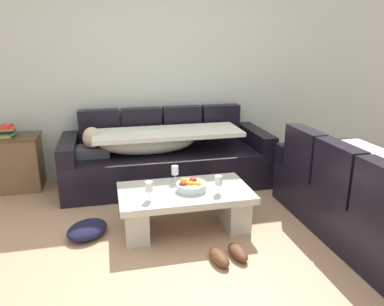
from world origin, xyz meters
TOP-DOWN VIEW (x-y plane):
  - ground_plane at (0.00, 0.00)m, footprint 14.00×14.00m
  - back_wall at (0.00, 2.15)m, footprint 9.00×0.10m
  - couch_along_wall at (0.08, 1.62)m, footprint 2.43×0.92m
  - couch_near_window at (1.65, -0.08)m, footprint 0.92×2.04m
  - coffee_table at (0.09, 0.46)m, footprint 1.20×0.68m
  - fruit_bowl at (0.15, 0.44)m, footprint 0.28×0.28m
  - wine_glass_near_left at (-0.25, 0.31)m, footprint 0.07×0.07m
  - wine_glass_near_right at (0.37, 0.32)m, footprint 0.07×0.07m
  - wine_glass_far_back at (0.04, 0.67)m, footprint 0.07×0.07m
  - side_cabinet at (-1.70, 1.85)m, footprint 0.72×0.44m
  - book_stack_on_cabinet at (-1.67, 1.85)m, footprint 0.18×0.22m
  - pair_of_shoes at (0.32, -0.15)m, footprint 0.33×0.32m
  - crumpled_garment at (-0.80, 0.51)m, footprint 0.50×0.51m

SIDE VIEW (x-z plane):
  - ground_plane at x=0.00m, z-range 0.00..0.00m
  - pair_of_shoes at x=0.32m, z-range 0.00..0.09m
  - crumpled_garment at x=-0.80m, z-range 0.00..0.12m
  - coffee_table at x=0.09m, z-range 0.05..0.43m
  - side_cabinet at x=-1.70m, z-range 0.00..0.64m
  - couch_along_wall at x=0.08m, z-range -0.11..0.77m
  - couch_near_window at x=1.65m, z-range -0.10..0.78m
  - fruit_bowl at x=0.15m, z-range 0.37..0.47m
  - wine_glass_near_left at x=-0.25m, z-range 0.41..0.58m
  - wine_glass_near_right at x=0.37m, z-range 0.41..0.58m
  - wine_glass_far_back at x=0.04m, z-range 0.41..0.58m
  - book_stack_on_cabinet at x=-1.67m, z-range 0.64..0.77m
  - back_wall at x=0.00m, z-range 0.00..2.70m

